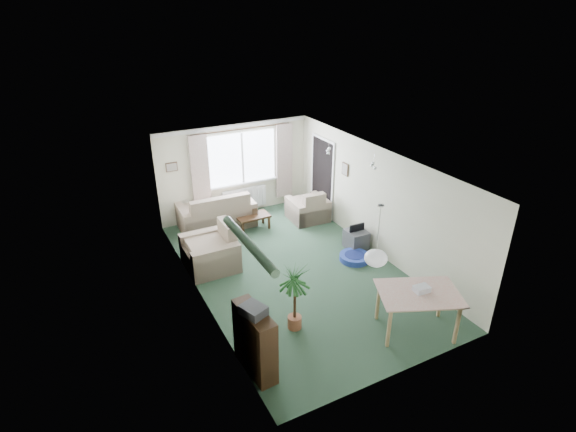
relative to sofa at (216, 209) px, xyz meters
name	(u,v)px	position (x,y,z in m)	size (l,w,h in m)	color
ground	(295,271)	(0.73, -2.75, -0.46)	(6.50, 6.50, 0.00)	#294531
window	(242,158)	(0.93, 0.48, 1.04)	(1.80, 0.03, 1.30)	white
curtain_rod	(242,129)	(0.93, 0.40, 1.81)	(2.60, 0.03, 0.03)	black
curtain_left	(200,175)	(-0.22, 0.38, 0.81)	(0.45, 0.08, 2.00)	beige
curtain_right	(284,161)	(2.08, 0.38, 0.81)	(0.45, 0.08, 2.00)	beige
radiator	(244,198)	(0.93, 0.44, -0.06)	(1.20, 0.10, 0.55)	white
doorway	(322,178)	(2.72, -0.55, 0.54)	(0.03, 0.95, 2.00)	black
pendant_lamp	(376,258)	(0.93, -5.05, 1.02)	(0.36, 0.36, 0.36)	white
tinsel_garland	(249,244)	(-1.19, -5.05, 1.82)	(1.60, 1.60, 0.12)	#196626
bauble_cluster_a	(329,149)	(2.03, -1.85, 1.76)	(0.20, 0.20, 0.20)	silver
bauble_cluster_b	(374,163)	(2.33, -3.05, 1.76)	(0.20, 0.20, 0.20)	silver
wall_picture_back	(172,167)	(-0.87, 0.48, 1.09)	(0.28, 0.03, 0.22)	brown
wall_picture_right	(345,169)	(2.71, -1.55, 1.09)	(0.03, 0.24, 0.30)	brown
sofa	(216,209)	(0.00, 0.00, 0.00)	(1.83, 0.97, 0.91)	beige
armchair_corner	(308,204)	(2.21, -0.71, -0.05)	(0.92, 0.87, 0.82)	beige
armchair_left	(209,247)	(-0.77, -1.78, 0.02)	(1.08, 1.02, 0.96)	beige
coffee_table	(253,222)	(0.74, -0.57, -0.28)	(0.80, 0.45, 0.36)	black
photo_frame	(255,211)	(0.81, -0.53, -0.01)	(0.12, 0.02, 0.16)	#503B29
bookshelf	(255,341)	(-1.11, -4.93, 0.08)	(0.30, 0.89, 1.08)	black
hifi_box	(253,310)	(-1.13, -4.97, 0.70)	(0.28, 0.35, 0.14)	#39393F
houseplant	(295,298)	(-0.12, -4.34, 0.15)	(0.52, 0.52, 1.22)	#1D5528
dining_table	(416,312)	(1.66, -5.35, -0.08)	(1.22, 0.81, 0.76)	tan
gift_box	(422,289)	(1.71, -5.34, 0.37)	(0.25, 0.18, 0.12)	silver
tv_cube	(356,239)	(2.43, -2.53, -0.24)	(0.44, 0.48, 0.44)	#39393E
pet_bed	(354,257)	(2.10, -2.96, -0.39)	(0.65, 0.65, 0.13)	navy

